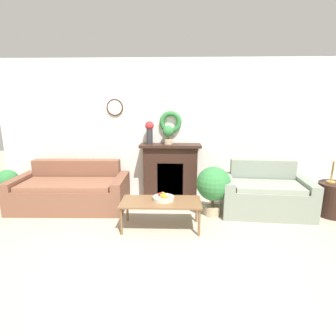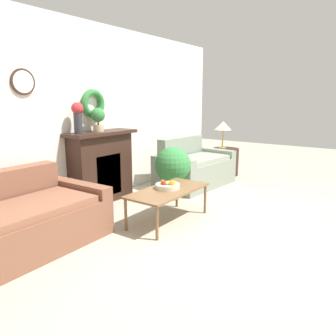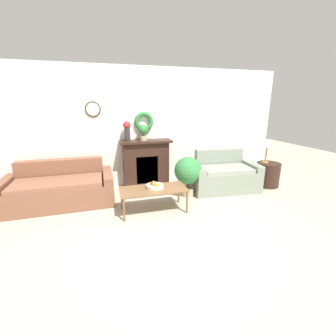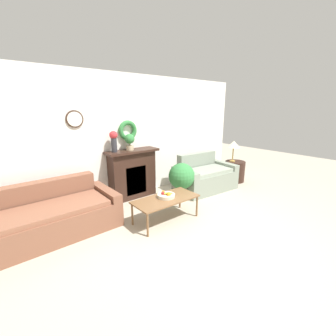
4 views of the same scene
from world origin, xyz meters
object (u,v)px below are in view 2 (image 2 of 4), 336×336
Objects in this scene: loveseat_right at (194,168)px; coffee_table at (168,192)px; table_lamp at (223,126)px; potted_plant_on_mantel at (98,118)px; fruit_bowl at (168,186)px; side_table_by_loveseat at (226,162)px; couch_left at (9,226)px; potted_plant_floor_by_loveseat at (173,167)px; fireplace at (102,166)px; vase_on_mantel_left at (78,115)px.

loveseat_right reaches higher than coffee_table.
potted_plant_on_mantel reaches higher than table_lamp.
fruit_bowl is 0.57× the size of side_table_by_loveseat.
couch_left reaches higher than fruit_bowl.
table_lamp is at bearing 3.39° from potted_plant_floor_by_loveseat.
loveseat_right reaches higher than fruit_bowl.
loveseat_right is at bearing -3.80° from couch_left.
loveseat_right is 4.81× the size of fruit_bowl.
fruit_bowl is 2.92m from side_table_by_loveseat.
coffee_table is 0.09m from fruit_bowl.
loveseat_right is 1.89m from coffee_table.
potted_plant_on_mantel is at bearing 14.63° from couch_left.
fruit_bowl is 0.94m from potted_plant_floor_by_loveseat.
potted_plant_floor_by_loveseat is (0.74, -0.83, -0.03)m from fireplace.
vase_on_mantel_left reaches higher than fruit_bowl.
fireplace reaches higher than loveseat_right.
couch_left is 1.31× the size of loveseat_right.
table_lamp is at bearing -14.17° from potted_plant_on_mantel.
table_lamp is 3.22m from vase_on_mantel_left.
loveseat_right is at bearing 21.04° from coffee_table.
vase_on_mantel_left is at bearing 166.57° from loveseat_right.
coffee_table is 3.39× the size of potted_plant_on_mantel.
loveseat_right is 4.37× the size of potted_plant_on_mantel.
coffee_table is (1.69, -0.83, 0.10)m from couch_left.
potted_plant_floor_by_loveseat is (-1.98, -0.12, -0.50)m from table_lamp.
side_table_by_loveseat is at bearing -4.38° from couch_left.
vase_on_mantel_left reaches higher than couch_left.
fireplace is 0.75m from potted_plant_on_mantel.
coffee_table is 2.73× the size of vase_on_mantel_left.
table_lamp reaches higher than coffee_table.
vase_on_mantel_left reaches higher than loveseat_right.
table_lamp is 2.04m from potted_plant_floor_by_loveseat.
loveseat_right is at bearing 175.04° from side_table_by_loveseat.
loveseat_right is 0.95m from potted_plant_floor_by_loveseat.
vase_on_mantel_left is (-2.05, 0.67, 1.04)m from loveseat_right.
table_lamp is at bearing -14.67° from fireplace.
table_lamp is at bearing -12.95° from vase_on_mantel_left.
vase_on_mantel_left is (-3.18, 0.77, 1.07)m from side_table_by_loveseat.
loveseat_right is 2.40m from vase_on_mantel_left.
vase_on_mantel_left reaches higher than coffee_table.
loveseat_right is (1.65, -0.67, -0.24)m from fireplace.
fireplace is at bearing -0.79° from vase_on_mantel_left.
loveseat_right is 1.29× the size of coffee_table.
fireplace is at bearing 18.58° from potted_plant_on_mantel.
vase_on_mantel_left is (-0.29, 1.35, 0.96)m from coffee_table.
coffee_table is 3.73× the size of fruit_bowl.
couch_left is 5.73× the size of potted_plant_on_mantel.
vase_on_mantel_left is 0.36m from potted_plant_on_mantel.
fruit_bowl is at bearing -93.22° from fireplace.
fruit_bowl is 0.91× the size of potted_plant_on_mantel.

